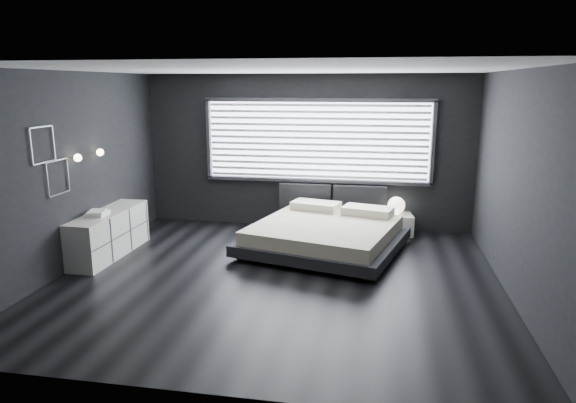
# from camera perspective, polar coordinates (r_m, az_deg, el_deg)

# --- Properties ---
(room) EXTENTS (6.04, 6.00, 2.80)m
(room) POSITION_cam_1_polar(r_m,az_deg,el_deg) (6.76, -1.27, 2.54)
(room) COLOR black
(room) RESTS_ON ground
(window) EXTENTS (4.14, 0.09, 1.52)m
(window) POSITION_cam_1_polar(r_m,az_deg,el_deg) (9.33, 3.22, 6.72)
(window) COLOR white
(window) RESTS_ON ground
(headboard) EXTENTS (1.96, 0.16, 0.52)m
(headboard) POSITION_cam_1_polar(r_m,az_deg,el_deg) (9.42, 4.94, 0.33)
(headboard) COLOR black
(headboard) RESTS_ON ground
(sconce_near) EXTENTS (0.18, 0.11, 0.11)m
(sconce_near) POSITION_cam_1_polar(r_m,az_deg,el_deg) (7.86, -22.35, 4.52)
(sconce_near) COLOR silver
(sconce_near) RESTS_ON ground
(sconce_far) EXTENTS (0.18, 0.11, 0.11)m
(sconce_far) POSITION_cam_1_polar(r_m,az_deg,el_deg) (8.37, -20.17, 5.15)
(sconce_far) COLOR silver
(sconce_far) RESTS_ON ground
(wall_art_upper) EXTENTS (0.01, 0.48, 0.48)m
(wall_art_upper) POSITION_cam_1_polar(r_m,az_deg,el_deg) (7.39, -25.59, 5.70)
(wall_art_upper) COLOR #47474C
(wall_art_upper) RESTS_ON ground
(wall_art_lower) EXTENTS (0.01, 0.48, 0.48)m
(wall_art_lower) POSITION_cam_1_polar(r_m,az_deg,el_deg) (7.65, -24.18, 2.48)
(wall_art_lower) COLOR #47474C
(wall_art_lower) RESTS_ON ground
(bed) EXTENTS (2.78, 2.71, 0.60)m
(bed) POSITION_cam_1_polar(r_m,az_deg,el_deg) (8.24, 4.14, -3.61)
(bed) COLOR black
(bed) RESTS_ON ground
(nightstand) EXTENTS (0.68, 0.59, 0.36)m
(nightstand) POSITION_cam_1_polar(r_m,az_deg,el_deg) (9.34, 11.69, -2.45)
(nightstand) COLOR silver
(nightstand) RESTS_ON ground
(orb_lamp) EXTENTS (0.30, 0.30, 0.30)m
(orb_lamp) POSITION_cam_1_polar(r_m,az_deg,el_deg) (9.30, 11.94, -0.42)
(orb_lamp) COLOR white
(orb_lamp) RESTS_ON nightstand
(dresser) EXTENTS (0.52, 1.76, 0.70)m
(dresser) POSITION_cam_1_polar(r_m,az_deg,el_deg) (8.45, -19.31, -3.38)
(dresser) COLOR silver
(dresser) RESTS_ON ground
(book_stack) EXTENTS (0.32, 0.40, 0.07)m
(book_stack) POSITION_cam_1_polar(r_m,az_deg,el_deg) (8.18, -20.47, -1.22)
(book_stack) COLOR silver
(book_stack) RESTS_ON dresser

